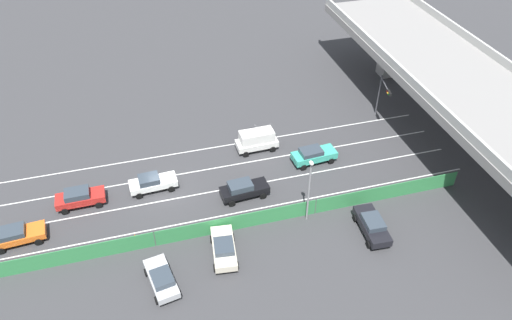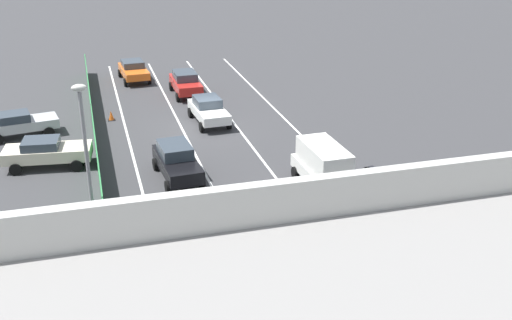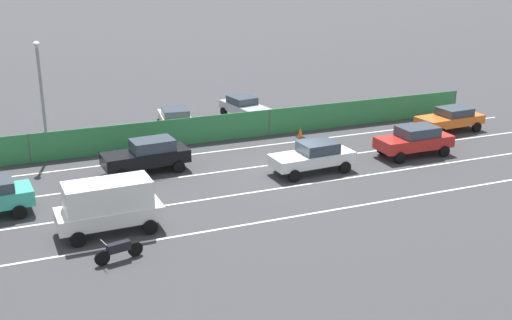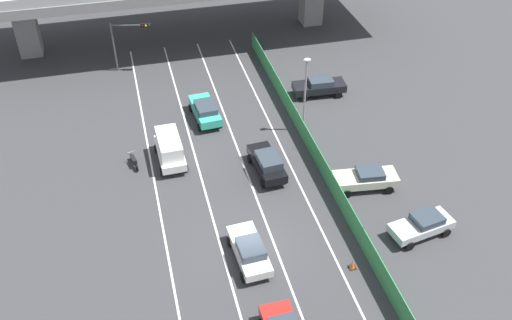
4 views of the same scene
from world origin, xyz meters
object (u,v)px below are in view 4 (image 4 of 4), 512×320
object	(u,v)px
parked_sedan_cream	(366,178)
motorcycle	(134,161)
traffic_cone	(352,264)
traffic_light	(127,36)
street_lamp	(305,87)
parked_wagon_silver	(422,224)
parked_sedan_dark	(319,86)
car_sedan_white	(250,250)
car_taxi_teal	(205,110)
car_van_white	(170,148)
car_sedan_black	(267,163)

from	to	relation	value
parked_sedan_cream	motorcycle	bearing A→B (deg)	157.28
traffic_cone	parked_sedan_cream	bearing A→B (deg)	61.45
parked_sedan_cream	traffic_light	world-z (taller)	traffic_light
street_lamp	traffic_cone	bearing A→B (deg)	-96.30
street_lamp	traffic_cone	xyz separation A→B (m)	(-1.66, -15.04, -3.75)
traffic_light	street_lamp	distance (m)	18.66
parked_wagon_silver	parked_sedan_dark	bearing A→B (deg)	92.40
street_lamp	motorcycle	bearing A→B (deg)	-174.46
car_sedan_white	traffic_cone	bearing A→B (deg)	-19.98
parked_sedan_cream	parked_wagon_silver	bearing A→B (deg)	-72.19
car_taxi_teal	car_van_white	size ratio (longest dim) A/B	1.06
car_taxi_teal	car_sedan_white	world-z (taller)	car_taxi_teal
parked_sedan_cream	traffic_cone	xyz separation A→B (m)	(-3.79, -6.97, -0.58)
car_taxi_teal	parked_sedan_dark	bearing A→B (deg)	7.35
motorcycle	parked_wagon_silver	size ratio (longest dim) A/B	0.43
car_sedan_white	traffic_cone	distance (m)	6.46
street_lamp	traffic_cone	size ratio (longest dim) A/B	10.21
car_van_white	parked_sedan_dark	xyz separation A→B (m)	(14.22, 6.35, -0.35)
car_taxi_teal	traffic_cone	bearing A→B (deg)	-72.44
car_sedan_black	motorcycle	bearing A→B (deg)	160.63
car_sedan_white	parked_sedan_dark	world-z (taller)	parked_sedan_dark
motorcycle	parked_sedan_dark	distance (m)	18.10
car_van_white	parked_sedan_dark	bearing A→B (deg)	24.08
parked_wagon_silver	traffic_cone	size ratio (longest dim) A/B	6.98
traffic_light	street_lamp	world-z (taller)	street_lamp
car_taxi_teal	traffic_light	bearing A→B (deg)	117.71
car_taxi_teal	parked_sedan_dark	xyz separation A→B (m)	(10.60, 1.37, -0.02)
car_van_white	motorcycle	distance (m)	2.90
car_van_white	car_sedan_white	world-z (taller)	car_van_white
motorcycle	traffic_cone	world-z (taller)	motorcycle
car_taxi_teal	car_sedan_white	bearing A→B (deg)	-90.65
street_lamp	traffic_cone	distance (m)	15.59
parked_wagon_silver	parked_sedan_cream	world-z (taller)	parked_sedan_cream
car_taxi_teal	car_van_white	world-z (taller)	car_van_white
parked_sedan_dark	street_lamp	xyz separation A→B (m)	(-3.08, -4.85, 3.13)
car_sedan_black	traffic_light	world-z (taller)	traffic_light
motorcycle	car_taxi_teal	bearing A→B (deg)	37.03
parked_wagon_silver	street_lamp	world-z (taller)	street_lamp
car_sedan_white	parked_wagon_silver	size ratio (longest dim) A/B	1.01
car_sedan_black	traffic_cone	bearing A→B (deg)	-75.38
car_sedan_black	parked_sedan_cream	size ratio (longest dim) A/B	0.98
car_sedan_white	motorcycle	xyz separation A→B (m)	(-6.22, 11.49, -0.43)
car_sedan_white	motorcycle	distance (m)	13.07
car_taxi_teal	parked_wagon_silver	xyz separation A→B (m)	(11.36, -16.88, -0.07)
car_sedan_white	parked_sedan_dark	bearing A→B (deg)	58.63
car_taxi_teal	car_van_white	distance (m)	6.17
car_sedan_black	parked_sedan_dark	xyz separation A→B (m)	(7.43, 9.56, -0.05)
car_taxi_teal	parked_sedan_cream	xyz separation A→B (m)	(9.65, -11.55, -0.05)
parked_sedan_cream	parked_sedan_dark	bearing A→B (deg)	85.81
traffic_cone	street_lamp	bearing A→B (deg)	83.70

